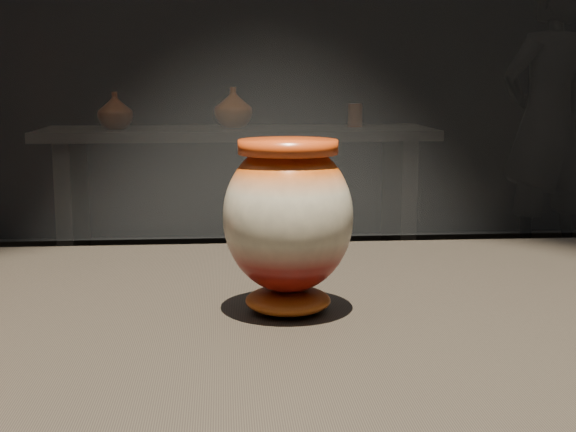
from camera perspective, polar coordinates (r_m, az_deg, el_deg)
The scene contains 6 objects.
main_vase at distance 0.88m, azimuth 0.00°, elevation -0.22°, with size 0.15×0.15×0.19m.
back_shelf at distance 4.18m, azimuth -3.57°, elevation 2.64°, with size 2.00×0.60×0.90m.
back_vase_left at distance 4.15m, azimuth -12.19°, elevation 7.34°, with size 0.18×0.18×0.19m, color maroon.
back_vase_mid at distance 4.20m, azimuth -3.91°, elevation 7.71°, with size 0.20×0.20×0.21m, color maroon.
back_vase_right at distance 4.26m, azimuth 4.79°, elevation 7.16°, with size 0.08×0.08×0.12m, color maroon.
visitor at distance 5.24m, azimuth 17.94°, elevation 6.47°, with size 0.65×0.43×1.79m, color black.
Camera 1 is at (0.07, -0.84, 1.16)m, focal length 50.00 mm.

